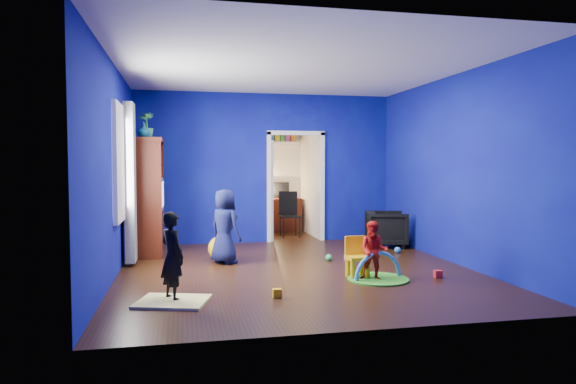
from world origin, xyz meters
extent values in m
cube|color=black|center=(0.00, 0.00, 0.00)|extent=(5.00, 5.50, 0.01)
cube|color=white|center=(0.00, 0.00, 2.90)|extent=(5.00, 5.50, 0.01)
cube|color=#0B0B7B|center=(0.00, 2.75, 1.45)|extent=(5.00, 0.02, 2.90)
cube|color=#0B0B7B|center=(0.00, -2.75, 1.45)|extent=(5.00, 0.02, 2.90)
cube|color=#0B0B7B|center=(-2.50, 0.00, 1.45)|extent=(0.02, 5.50, 2.90)
cube|color=#0B0B7B|center=(2.50, 0.00, 1.45)|extent=(0.02, 5.50, 2.90)
imported|color=black|center=(2.10, 1.73, 0.33)|extent=(0.88, 0.86, 0.66)
imported|color=black|center=(-1.72, -1.32, 0.50)|extent=(0.40, 0.44, 1.00)
imported|color=#0E1134|center=(-0.97, 0.72, 0.57)|extent=(0.64, 0.66, 1.15)
imported|color=red|center=(0.85, -0.85, 0.39)|extent=(0.47, 0.44, 0.78)
imported|color=#0D596A|center=(-2.20, 1.52, 2.07)|extent=(0.28, 0.28, 0.22)
imported|color=green|center=(-2.20, 2.04, 2.19)|extent=(0.33, 0.33, 0.47)
cube|color=#420F0B|center=(-2.20, 1.82, 0.98)|extent=(0.58, 1.14, 1.96)
cube|color=silver|center=(-2.16, 1.82, 1.02)|extent=(0.46, 0.70, 0.54)
cube|color=#F2E07A|center=(-1.72, -1.42, 0.01)|extent=(0.89, 0.79, 0.03)
sphere|color=yellow|center=(-1.02, 0.97, 0.20)|extent=(0.39, 0.39, 0.39)
cube|color=yellow|center=(0.70, -0.65, 0.25)|extent=(0.29, 0.29, 0.50)
cylinder|color=green|center=(0.93, -0.82, 0.01)|extent=(0.81, 0.81, 0.02)
torus|color=#3F8CD8|center=(0.93, -0.82, 0.02)|extent=(0.72, 0.21, 0.73)
cube|color=white|center=(-2.48, 0.35, 1.55)|extent=(0.03, 0.95, 1.55)
cube|color=slate|center=(-2.37, 0.90, 1.25)|extent=(0.14, 0.42, 2.40)
cube|color=white|center=(0.60, 2.75, 1.05)|extent=(1.16, 0.10, 2.10)
cube|color=#3D140A|center=(0.60, 4.26, 0.38)|extent=(0.88, 0.44, 0.75)
cube|color=black|center=(0.60, 4.38, 0.95)|extent=(0.40, 0.05, 0.32)
sphere|color=#FFD88C|center=(0.32, 4.32, 0.93)|extent=(0.14, 0.14, 0.14)
cube|color=black|center=(0.60, 3.30, 0.46)|extent=(0.40, 0.40, 0.92)
cube|color=white|center=(0.60, 4.37, 2.02)|extent=(0.88, 0.24, 0.04)
cube|color=red|center=(1.76, -0.87, 0.05)|extent=(0.10, 0.08, 0.10)
sphere|color=#2782E1|center=(2.02, 1.05, 0.06)|extent=(0.11, 0.11, 0.11)
cube|color=#F0AD0C|center=(-0.55, -1.43, 0.05)|extent=(0.10, 0.08, 0.10)
sphere|color=green|center=(0.66, 0.59, 0.06)|extent=(0.11, 0.11, 0.11)
cube|color=#BC47BD|center=(0.96, 0.56, 0.05)|extent=(0.10, 0.08, 0.10)
camera|label=1|loc=(-1.60, -7.15, 1.53)|focal=32.00mm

